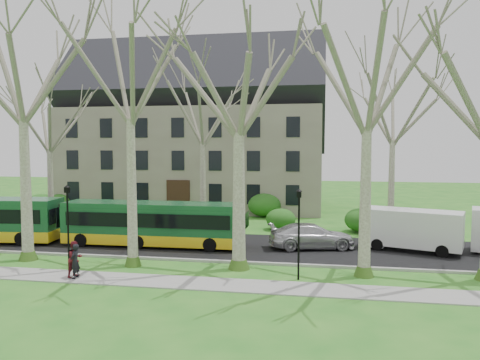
# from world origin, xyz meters

# --- Properties ---
(ground) EXTENTS (120.00, 120.00, 0.00)m
(ground) POSITION_xyz_m (0.00, 0.00, 0.00)
(ground) COLOR #297521
(ground) RESTS_ON ground
(sidewalk) EXTENTS (70.00, 2.00, 0.06)m
(sidewalk) POSITION_xyz_m (0.00, -2.50, 0.03)
(sidewalk) COLOR gray
(sidewalk) RESTS_ON ground
(road) EXTENTS (80.00, 8.00, 0.06)m
(road) POSITION_xyz_m (0.00, 5.50, 0.03)
(road) COLOR black
(road) RESTS_ON ground
(curb) EXTENTS (80.00, 0.25, 0.14)m
(curb) POSITION_xyz_m (0.00, 1.50, 0.07)
(curb) COLOR #A5A39E
(curb) RESTS_ON ground
(building) EXTENTS (26.50, 12.20, 16.00)m
(building) POSITION_xyz_m (-6.00, 24.00, 8.07)
(building) COLOR slate
(building) RESTS_ON ground
(tree_row_verge) EXTENTS (49.00, 7.00, 14.00)m
(tree_row_verge) POSITION_xyz_m (0.00, 0.30, 7.00)
(tree_row_verge) COLOR gray
(tree_row_verge) RESTS_ON ground
(tree_row_far) EXTENTS (33.00, 7.00, 12.00)m
(tree_row_far) POSITION_xyz_m (-1.33, 11.00, 6.00)
(tree_row_far) COLOR gray
(tree_row_far) RESTS_ON ground
(lamp_row) EXTENTS (36.22, 0.22, 4.30)m
(lamp_row) POSITION_xyz_m (-0.00, -1.00, 2.57)
(lamp_row) COLOR black
(lamp_row) RESTS_ON ground
(hedges) EXTENTS (30.60, 8.60, 2.00)m
(hedges) POSITION_xyz_m (-4.67, 14.00, 1.00)
(hedges) COLOR #2B5D1A
(hedges) RESTS_ON ground
(bus_follow) EXTENTS (11.42, 2.45, 2.85)m
(bus_follow) POSITION_xyz_m (-3.52, 4.75, 1.49)
(bus_follow) COLOR #165029
(bus_follow) RESTS_ON road
(sedan) EXTENTS (5.66, 3.38, 1.54)m
(sedan) POSITION_xyz_m (6.47, 5.74, 0.83)
(sedan) COLOR silver
(sedan) RESTS_ON road
(van_a) EXTENTS (6.06, 3.81, 2.49)m
(van_a) POSITION_xyz_m (12.45, 6.13, 1.30)
(van_a) COLOR silver
(van_a) RESTS_ON road
(pedestrian_a) EXTENTS (0.42, 0.62, 1.67)m
(pedestrian_a) POSITION_xyz_m (-4.62, -2.81, 0.90)
(pedestrian_a) COLOR black
(pedestrian_a) RESTS_ON sidewalk
(pedestrian_b) EXTENTS (0.85, 0.99, 1.77)m
(pedestrian_b) POSITION_xyz_m (-4.75, -2.57, 0.94)
(pedestrian_b) COLOR maroon
(pedestrian_b) RESTS_ON sidewalk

